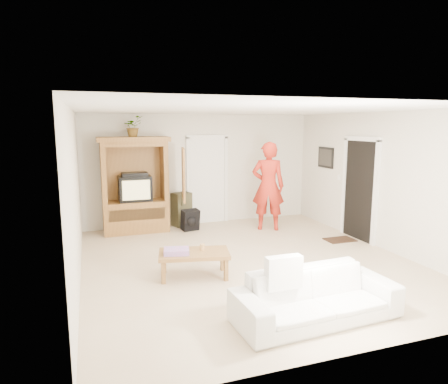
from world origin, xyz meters
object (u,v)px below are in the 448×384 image
object	(u,v)px
coffee_table	(194,255)
sofa	(316,296)
man	(268,186)
armoire	(136,191)

from	to	relation	value
coffee_table	sofa	bearing A→B (deg)	-48.40
man	sofa	world-z (taller)	man
man	sofa	xyz separation A→B (m)	(-1.25, -4.09, -0.70)
armoire	sofa	xyz separation A→B (m)	(1.58, -4.86, -0.61)
man	coffee_table	distance (m)	3.29
man	coffee_table	xyz separation A→B (m)	(-2.31, -2.26, -0.64)
sofa	coffee_table	size ratio (longest dim) A/B	1.73
man	coffee_table	world-z (taller)	man
armoire	coffee_table	bearing A→B (deg)	-80.23
man	coffee_table	size ratio (longest dim) A/B	1.68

